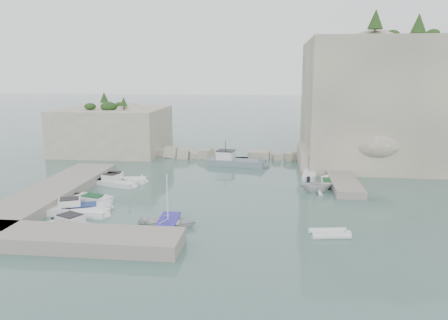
# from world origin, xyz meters

# --- Properties ---
(ground) EXTENTS (400.00, 400.00, 0.00)m
(ground) POSITION_xyz_m (0.00, 0.00, 0.00)
(ground) COLOR #486C64
(ground) RESTS_ON ground
(cliff_east) EXTENTS (26.00, 22.00, 17.00)m
(cliff_east) POSITION_xyz_m (23.00, 23.00, 8.50)
(cliff_east) COLOR beige
(cliff_east) RESTS_ON ground
(cliff_terrace) EXTENTS (8.00, 10.00, 2.50)m
(cliff_terrace) POSITION_xyz_m (13.00, 18.00, 1.25)
(cliff_terrace) COLOR beige
(cliff_terrace) RESTS_ON ground
(outcrop_west) EXTENTS (16.00, 14.00, 7.00)m
(outcrop_west) POSITION_xyz_m (-20.00, 25.00, 3.50)
(outcrop_west) COLOR beige
(outcrop_west) RESTS_ON ground
(quay_west) EXTENTS (5.00, 24.00, 1.10)m
(quay_west) POSITION_xyz_m (-17.00, -1.00, 0.55)
(quay_west) COLOR #9E9689
(quay_west) RESTS_ON ground
(quay_south) EXTENTS (18.00, 4.00, 1.10)m
(quay_south) POSITION_xyz_m (-10.00, -12.50, 0.55)
(quay_south) COLOR #9E9689
(quay_south) RESTS_ON ground
(ledge_east) EXTENTS (3.00, 16.00, 0.80)m
(ledge_east) POSITION_xyz_m (13.50, 10.00, 0.40)
(ledge_east) COLOR #9E9689
(ledge_east) RESTS_ON ground
(breakwater) EXTENTS (28.00, 3.00, 1.40)m
(breakwater) POSITION_xyz_m (-1.00, 22.00, 0.70)
(breakwater) COLOR beige
(breakwater) RESTS_ON ground
(motorboat_a) EXTENTS (6.24, 2.78, 1.40)m
(motorboat_a) POSITION_xyz_m (-12.00, 5.94, 0.00)
(motorboat_a) COLOR white
(motorboat_a) RESTS_ON ground
(motorboat_b) EXTENTS (5.63, 3.34, 1.40)m
(motorboat_b) POSITION_xyz_m (-12.19, 4.78, 0.00)
(motorboat_b) COLOR silver
(motorboat_b) RESTS_ON ground
(motorboat_c) EXTENTS (4.53, 2.69, 0.70)m
(motorboat_c) POSITION_xyz_m (-12.31, -1.42, 0.00)
(motorboat_c) COLOR silver
(motorboat_c) RESTS_ON ground
(motorboat_d) EXTENTS (6.31, 4.04, 1.40)m
(motorboat_d) POSITION_xyz_m (-12.31, -4.60, 0.00)
(motorboat_d) COLOR silver
(motorboat_d) RESTS_ON ground
(motorboat_e) EXTENTS (4.13, 1.92, 0.70)m
(motorboat_e) POSITION_xyz_m (-11.02, -5.73, 0.00)
(motorboat_e) COLOR white
(motorboat_e) RESTS_ON ground
(motorboat_f) EXTENTS (6.49, 4.47, 1.40)m
(motorboat_f) POSITION_xyz_m (-10.16, -9.65, 0.00)
(motorboat_f) COLOR silver
(motorboat_f) RESTS_ON ground
(rowboat) EXTENTS (5.01, 3.71, 1.00)m
(rowboat) POSITION_xyz_m (-3.18, -7.56, 0.00)
(rowboat) COLOR white
(rowboat) RESTS_ON ground
(inflatable_dinghy) EXTENTS (3.55, 2.13, 0.44)m
(inflatable_dinghy) POSITION_xyz_m (10.04, -8.22, 0.00)
(inflatable_dinghy) COLOR silver
(inflatable_dinghy) RESTS_ON ground
(tender_east_a) EXTENTS (4.00, 3.59, 1.88)m
(tender_east_a) POSITION_xyz_m (10.11, 4.60, 0.00)
(tender_east_a) COLOR silver
(tender_east_a) RESTS_ON ground
(tender_east_b) EXTENTS (1.72, 4.45, 0.70)m
(tender_east_b) POSITION_xyz_m (11.82, 7.74, 0.00)
(tender_east_b) COLOR white
(tender_east_b) RESTS_ON ground
(tender_east_c) EXTENTS (2.11, 5.00, 0.70)m
(tender_east_c) POSITION_xyz_m (9.92, 11.19, 0.00)
(tender_east_c) COLOR white
(tender_east_c) RESTS_ON ground
(tender_east_d) EXTENTS (4.96, 2.79, 1.81)m
(tender_east_d) POSITION_xyz_m (11.26, 15.22, 0.00)
(tender_east_d) COLOR white
(tender_east_d) RESTS_ON ground
(work_boat) EXTENTS (8.81, 3.86, 2.20)m
(work_boat) POSITION_xyz_m (0.48, 16.91, 0.00)
(work_boat) COLOR slate
(work_boat) RESTS_ON ground
(rowboat_mast) EXTENTS (0.10, 0.10, 4.20)m
(rowboat_mast) POSITION_xyz_m (-3.18, -7.56, 2.60)
(rowboat_mast) COLOR white
(rowboat_mast) RESTS_ON rowboat
(vegetation) EXTENTS (53.48, 13.88, 13.40)m
(vegetation) POSITION_xyz_m (17.83, 24.40, 17.93)
(vegetation) COLOR #1E4219
(vegetation) RESTS_ON ground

